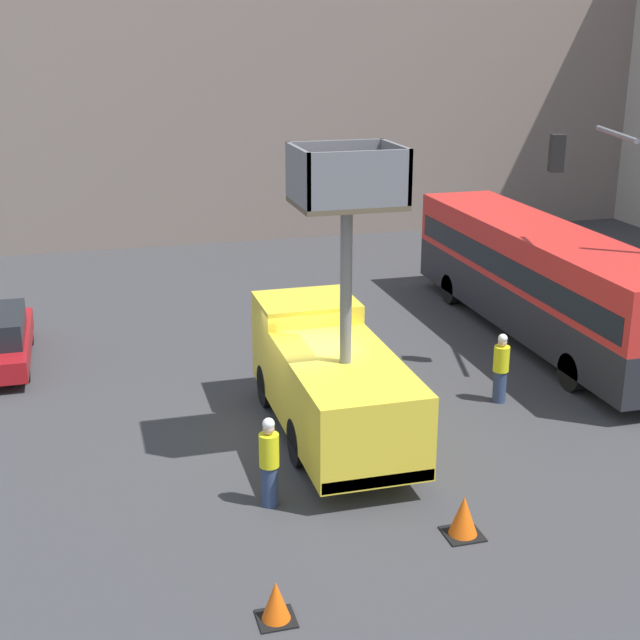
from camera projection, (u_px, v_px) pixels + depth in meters
name	position (u px, v px, depth m)	size (l,w,h in m)	color
ground_plane	(294.00, 430.00, 20.14)	(120.00, 120.00, 0.00)	#38383A
utility_truck	(331.00, 374.00, 19.34)	(2.27, 6.33, 6.55)	yellow
city_bus	(541.00, 275.00, 25.52)	(2.47, 12.28, 3.23)	#232328
traffic_light_pole	(626.00, 211.00, 22.01)	(3.00, 2.75, 6.51)	slate
road_worker_near_truck	(269.00, 462.00, 16.72)	(0.38, 0.38, 1.81)	navy
road_worker_directing	(501.00, 368.00, 21.41)	(0.38, 0.38, 1.74)	navy
traffic_cone_near_truck	(464.00, 517.00, 15.89)	(0.68, 0.68, 0.77)	black
traffic_cone_mid_road	(276.00, 602.00, 13.62)	(0.59, 0.59, 0.67)	black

